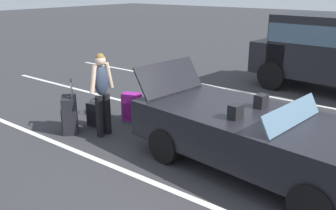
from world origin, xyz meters
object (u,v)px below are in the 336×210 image
Objects in this scene: suitcase_small_carryon at (95,115)px; parked_pickup_truck_near at (334,52)px; suitcase_medium_bright at (132,107)px; duffel_bag at (99,108)px; traveler_person at (102,90)px; suitcase_large_black at (70,115)px; convertible_car at (269,140)px.

suitcase_small_carryon is 6.72m from parked_pickup_truck_near.
suitcase_medium_bright is 0.12× the size of parked_pickup_truck_near.
traveler_person reaches higher than duffel_bag.
suitcase_large_black is 1.55× the size of duffel_bag.
suitcase_small_carryon is at bearing -154.85° from suitcase_large_black.
suitcase_medium_bright is (0.54, 1.26, -0.06)m from suitcase_large_black.
convertible_car is 5.68m from parked_pickup_truck_near.
suitcase_small_carryon is (-0.39, -0.72, -0.06)m from suitcase_medium_bright.
convertible_car is 7.06× the size of suitcase_medium_bright.
suitcase_medium_bright reaches higher than suitcase_small_carryon.
suitcase_large_black is 7.25m from parked_pickup_truck_near.
parked_pickup_truck_near reaches higher than convertible_car.
suitcase_large_black is 0.92m from traveler_person.
suitcase_medium_bright is at bearing 96.36° from traveler_person.
duffel_bag is (-0.51, 0.55, -0.09)m from suitcase_small_carryon.
convertible_car is 4.02× the size of suitcase_large_black.
duffel_bag is at bearing -177.88° from convertible_car.
suitcase_small_carryon reaches higher than duffel_bag.
parked_pickup_truck_near reaches higher than suitcase_small_carryon.
suitcase_medium_bright is at bearing 145.04° from suitcase_small_carryon.
duffel_bag is 0.43× the size of traveler_person.
duffel_bag is at bearing -121.30° from suitcase_large_black.
convertible_car is at bearing 100.80° from parked_pickup_truck_near.
suitcase_large_black is at bearing -42.06° from suitcase_medium_bright.
traveler_person reaches higher than suitcase_large_black.
parked_pickup_truck_near reaches higher than suitcase_large_black.
convertible_car is at bearing 87.17° from suitcase_small_carryon.
convertible_car reaches higher than suitcase_medium_bright.
suitcase_medium_bright is 1.24× the size of suitcase_small_carryon.
traveler_person is (-3.25, -0.46, 0.34)m from convertible_car.
parked_pickup_truck_near is at bearing 102.26° from convertible_car.
suitcase_medium_bright is 1.14m from traveler_person.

